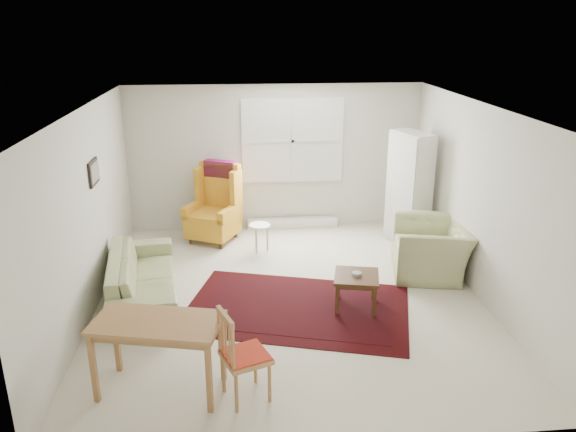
{
  "coord_description": "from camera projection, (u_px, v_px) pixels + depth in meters",
  "views": [
    {
      "loc": [
        -0.64,
        -6.64,
        3.49
      ],
      "look_at": [
        0.0,
        0.3,
        1.05
      ],
      "focal_mm": 35.0,
      "sensor_mm": 36.0,
      "label": 1
    }
  ],
  "objects": [
    {
      "name": "desk_chair",
      "position": [
        246.0,
        354.0,
        5.34
      ],
      "size": [
        0.54,
        0.54,
        0.96
      ],
      "primitive_type": null,
      "rotation": [
        0.0,
        0.0,
        1.94
      ],
      "color": "#A67543",
      "rests_on": "ground"
    },
    {
      "name": "room",
      "position": [
        290.0,
        203.0,
        7.24
      ],
      "size": [
        5.04,
        5.54,
        2.51
      ],
      "color": "beige",
      "rests_on": "ground"
    },
    {
      "name": "cabinet",
      "position": [
        409.0,
        189.0,
        9.02
      ],
      "size": [
        0.62,
        0.82,
        1.84
      ],
      "primitive_type": null,
      "rotation": [
        0.0,
        0.0,
        0.35
      ],
      "color": "silver",
      "rests_on": "ground"
    },
    {
      "name": "wingback_chair",
      "position": [
        212.0,
        204.0,
        9.19
      ],
      "size": [
        1.02,
        1.04,
        1.3
      ],
      "primitive_type": null,
      "rotation": [
        0.0,
        0.0,
        -0.46
      ],
      "color": "orange",
      "rests_on": "ground"
    },
    {
      "name": "armchair",
      "position": [
        431.0,
        243.0,
        8.06
      ],
      "size": [
        1.24,
        1.35,
        0.91
      ],
      "primitive_type": "imported",
      "rotation": [
        0.0,
        0.0,
        -1.77
      ],
      "color": "#99A26C",
      "rests_on": "ground"
    },
    {
      "name": "rug",
      "position": [
        297.0,
        308.0,
        7.17
      ],
      "size": [
        3.17,
        2.49,
        0.03
      ],
      "primitive_type": null,
      "rotation": [
        0.0,
        0.0,
        -0.28
      ],
      "color": "black",
      "rests_on": "ground"
    },
    {
      "name": "coffee_table",
      "position": [
        356.0,
        291.0,
        7.15
      ],
      "size": [
        0.66,
        0.66,
        0.45
      ],
      "primitive_type": null,
      "rotation": [
        0.0,
        0.0,
        -0.21
      ],
      "color": "#442A15",
      "rests_on": "ground"
    },
    {
      "name": "stool",
      "position": [
        260.0,
        238.0,
        8.9
      ],
      "size": [
        0.34,
        0.34,
        0.45
      ],
      "primitive_type": null,
      "rotation": [
        0.0,
        0.0,
        -0.01
      ],
      "color": "white",
      "rests_on": "ground"
    },
    {
      "name": "sofa",
      "position": [
        142.0,
        269.0,
        7.31
      ],
      "size": [
        1.11,
        2.21,
        0.85
      ],
      "primitive_type": "imported",
      "rotation": [
        0.0,
        0.0,
        1.71
      ],
      "color": "#99A26C",
      "rests_on": "ground"
    },
    {
      "name": "desk",
      "position": [
        160.0,
        356.0,
        5.47
      ],
      "size": [
        1.34,
        0.88,
        0.78
      ],
      "primitive_type": null,
      "rotation": [
        0.0,
        0.0,
        -0.23
      ],
      "color": "#A67543",
      "rests_on": "ground"
    }
  ]
}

